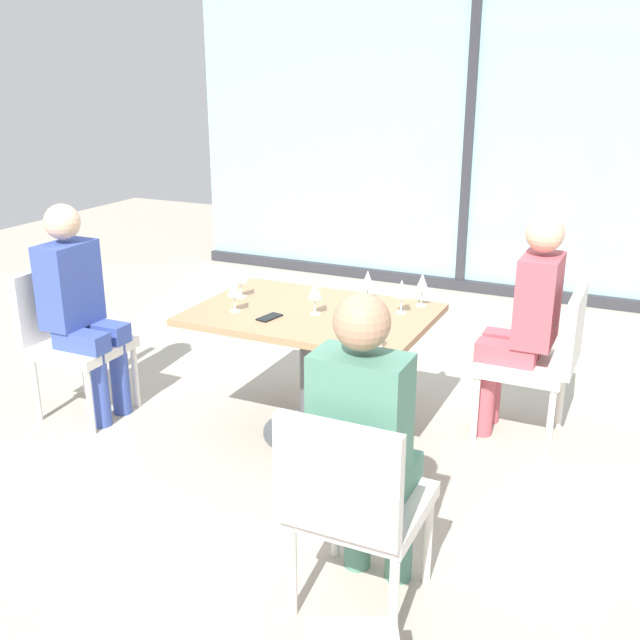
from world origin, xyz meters
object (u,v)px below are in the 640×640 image
Objects in this scene: wine_glass_3 at (353,311)px; wine_glass_6 at (241,275)px; dining_table_main at (312,344)px; wine_glass_1 at (315,291)px; wine_glass_4 at (234,288)px; chair_far_right at (542,354)px; cell_phone_on_table at (269,317)px; person_side_end at (79,302)px; wine_glass_2 at (368,280)px; coffee_cup at (375,340)px; wine_glass_0 at (422,283)px; chair_side_end at (68,333)px; wine_glass_5 at (402,289)px; chair_front_right at (353,500)px; person_far_right at (525,316)px; person_front_right at (366,436)px.

wine_glass_3 and wine_glass_6 have the same top height.
wine_glass_1 is (0.04, -0.04, 0.32)m from dining_table_main.
wine_glass_6 is at bearing 113.15° from wine_glass_4.
chair_far_right reaches higher than cell_phone_on_table.
person_side_end is 1.65m from wine_glass_2.
wine_glass_0 is at bearing 90.29° from coffee_cup.
dining_table_main is 0.58m from wine_glass_6.
wine_glass_0 is 1.00× the size of wine_glass_1.
chair_side_end is 4.70× the size of wine_glass_5.
chair_front_right is 1.13m from wine_glass_3.
person_far_right reaches higher than chair_side_end.
person_far_right is (2.47, 0.83, 0.20)m from chair_side_end.
wine_glass_2 is 2.06× the size of coffee_cup.
chair_front_right is 1.80m from chair_far_right.
person_far_right reaches higher than wine_glass_2.
wine_glass_0 and wine_glass_6 have the same top height.
chair_far_right is (0.38, 1.75, 0.00)m from chair_front_right.
chair_far_right is 1.70m from person_front_right.
person_front_right is 14.00× the size of coffee_cup.
wine_glass_2 is at bearing -165.85° from wine_glass_0.
person_side_end is at bearing 178.49° from coffee_cup.
person_side_end reaches higher than wine_glass_5.
chair_far_right is 0.69× the size of person_side_end.
wine_glass_3 is (1.66, 0.06, 0.16)m from person_side_end.
dining_table_main is at bearing 13.06° from chair_side_end.
person_side_end is at bearing -164.00° from wine_glass_5.
wine_glass_4 is 0.26m from wine_glass_6.
chair_front_right is 4.70× the size of wine_glass_1.
wine_glass_1 is at bearing 143.89° from coffee_cup.
wine_glass_0 is at bearing 100.19° from person_front_right.
wine_glass_1 is 1.00× the size of wine_glass_4.
wine_glass_1 is at bearing 123.39° from person_front_right.
cell_phone_on_table is at bearing 171.36° from wine_glass_3.
person_side_end reaches higher than wine_glass_0.
chair_far_right reaches higher than dining_table_main.
chair_side_end is at bearing -164.89° from wine_glass_5.
cell_phone_on_table is at bearing -128.14° from wine_glass_2.
wine_glass_5 reaches higher than chair_side_end.
wine_glass_6 is (-1.25, 1.32, 0.37)m from chair_front_right.
chair_front_right reaches higher than coffee_cup.
wine_glass_4 is (-1.52, -0.67, 0.37)m from chair_far_right.
wine_glass_5 is at bearing 15.11° from chair_side_end.
wine_glass_6 is at bearing 172.54° from dining_table_main.
wine_glass_3 reaches higher than chair_front_right.
wine_glass_0 is (-0.65, -0.15, 0.37)m from chair_far_right.
dining_table_main is 1.00× the size of person_side_end.
person_far_right is at bearing 28.10° from wine_glass_1.
wine_glass_1 is (1.46, 0.29, 0.37)m from chair_side_end.
chair_front_right is at bearing -43.39° from wine_glass_4.
cell_phone_on_table is at bearing -128.33° from dining_table_main.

